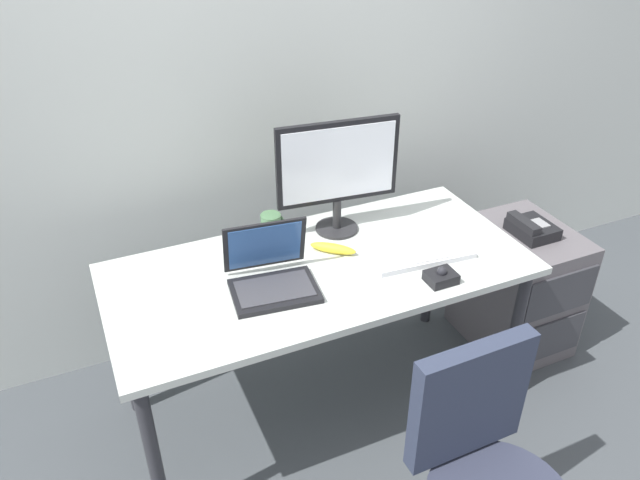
# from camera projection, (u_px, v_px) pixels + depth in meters

# --- Properties ---
(ground_plane) EXTENTS (8.00, 8.00, 0.00)m
(ground_plane) POSITION_uv_depth(u_px,v_px,m) (320.00, 404.00, 2.79)
(ground_plane) COLOR #42474B
(back_wall) EXTENTS (6.00, 0.10, 2.80)m
(back_wall) POSITION_uv_depth(u_px,v_px,m) (250.00, 52.00, 2.61)
(back_wall) COLOR silver
(back_wall) RESTS_ON ground
(desk) EXTENTS (1.64, 0.75, 0.76)m
(desk) POSITION_uv_depth(u_px,v_px,m) (320.00, 282.00, 2.43)
(desk) COLOR silver
(desk) RESTS_ON ground
(file_cabinet) EXTENTS (0.42, 0.53, 0.63)m
(file_cabinet) POSITION_uv_depth(u_px,v_px,m) (517.00, 287.00, 3.01)
(file_cabinet) COLOR #5E595D
(file_cabinet) RESTS_ON ground
(desk_phone) EXTENTS (0.17, 0.20, 0.09)m
(desk_phone) POSITION_uv_depth(u_px,v_px,m) (531.00, 228.00, 2.81)
(desk_phone) COLOR black
(desk_phone) RESTS_ON file_cabinet
(monitor_main) EXTENTS (0.51, 0.18, 0.49)m
(monitor_main) POSITION_uv_depth(u_px,v_px,m) (338.00, 169.00, 2.47)
(monitor_main) COLOR #262628
(monitor_main) RESTS_ON desk
(keyboard) EXTENTS (0.42, 0.17, 0.03)m
(keyboard) POSITION_uv_depth(u_px,v_px,m) (422.00, 256.00, 2.43)
(keyboard) COLOR silver
(keyboard) RESTS_ON desk
(laptop) EXTENTS (0.34, 0.31, 0.23)m
(laptop) POSITION_uv_depth(u_px,v_px,m) (271.00, 274.00, 2.25)
(laptop) COLOR black
(laptop) RESTS_ON desk
(trackball_mouse) EXTENTS (0.11, 0.09, 0.07)m
(trackball_mouse) POSITION_uv_depth(u_px,v_px,m) (441.00, 277.00, 2.29)
(trackball_mouse) COLOR black
(trackball_mouse) RESTS_ON desk
(coffee_mug) EXTENTS (0.09, 0.08, 0.11)m
(coffee_mug) POSITION_uv_depth(u_px,v_px,m) (272.00, 226.00, 2.54)
(coffee_mug) COLOR #4B764C
(coffee_mug) RESTS_ON desk
(banana) EXTENTS (0.17, 0.16, 0.04)m
(banana) POSITION_uv_depth(u_px,v_px,m) (333.00, 248.00, 2.46)
(banana) COLOR yellow
(banana) RESTS_ON desk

